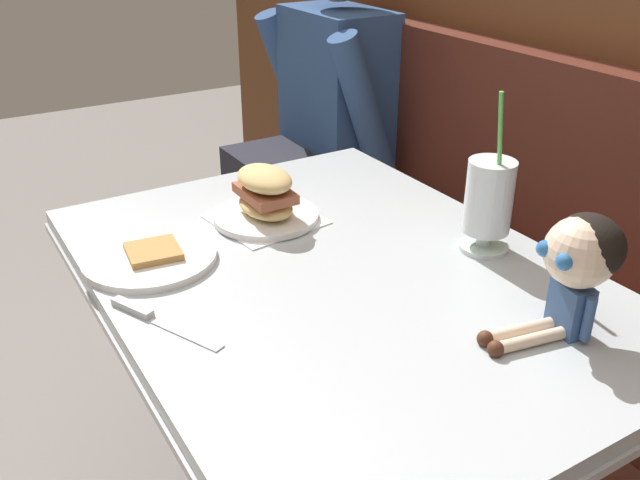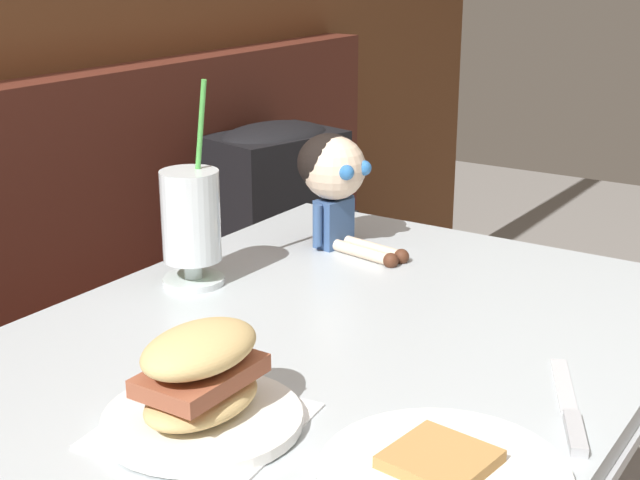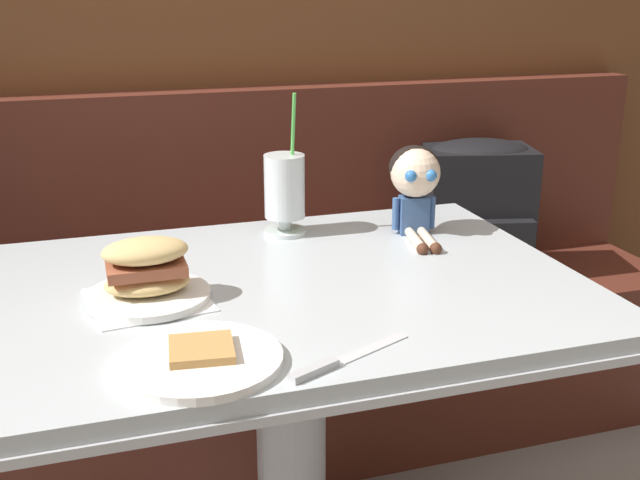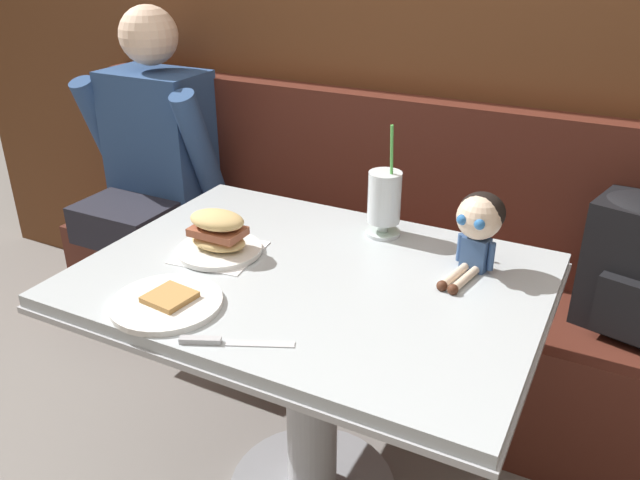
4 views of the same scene
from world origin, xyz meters
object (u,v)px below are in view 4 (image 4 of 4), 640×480
(butter_knife, at_px, (217,341))
(seated_doll, at_px, (479,221))
(sandwich_plate, at_px, (218,237))
(toast_plate, at_px, (167,302))
(milkshake_glass, at_px, (384,200))
(diner_patron, at_px, (154,150))

(butter_knife, distance_m, seated_doll, 0.68)
(sandwich_plate, relative_size, seated_doll, 0.99)
(butter_knife, bearing_deg, toast_plate, 159.67)
(toast_plate, bearing_deg, sandwich_plate, 99.97)
(milkshake_glass, relative_size, diner_patron, 0.39)
(sandwich_plate, bearing_deg, toast_plate, -80.03)
(butter_knife, bearing_deg, sandwich_plate, 124.46)
(butter_knife, bearing_deg, milkshake_glass, 80.75)
(milkshake_glass, height_order, butter_knife, milkshake_glass)
(toast_plate, distance_m, diner_patron, 1.15)
(seated_doll, xyz_separation_m, diner_patron, (-1.33, 0.37, -0.13))
(sandwich_plate, height_order, seated_doll, seated_doll)
(milkshake_glass, relative_size, sandwich_plate, 1.41)
(milkshake_glass, distance_m, seated_doll, 0.29)
(butter_knife, bearing_deg, diner_patron, 135.62)
(toast_plate, xyz_separation_m, diner_patron, (-0.76, 0.86, -0.01))
(milkshake_glass, bearing_deg, diner_patron, 164.46)
(sandwich_plate, bearing_deg, butter_knife, -55.54)
(milkshake_glass, distance_m, diner_patron, 1.10)
(sandwich_plate, relative_size, diner_patron, 0.28)
(seated_doll, bearing_deg, milkshake_glass, 163.31)
(milkshake_glass, xyz_separation_m, sandwich_plate, (-0.33, -0.30, -0.06))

